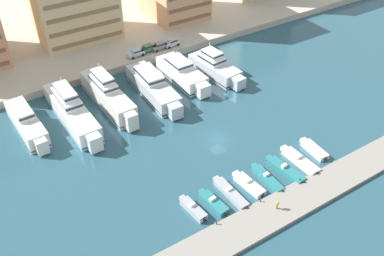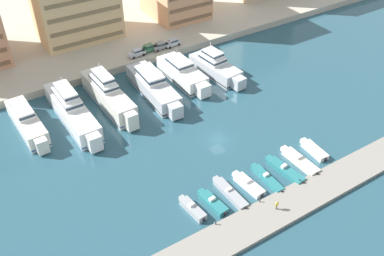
% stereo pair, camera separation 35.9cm
% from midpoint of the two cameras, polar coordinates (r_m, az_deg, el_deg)
% --- Properties ---
extents(ground_plane, '(400.00, 400.00, 0.00)m').
position_cam_midpoint_polar(ground_plane, '(80.00, 3.34, -1.53)').
color(ground_plane, '#285160').
extents(quay_promenade, '(180.00, 70.00, 1.71)m').
position_cam_midpoint_polar(quay_promenade, '(131.73, -14.13, 14.69)').
color(quay_promenade, '#BCB29E').
rests_on(quay_promenade, ground).
extents(pier_dock, '(120.00, 5.92, 0.58)m').
position_cam_midpoint_polar(pier_dock, '(69.57, 12.64, -9.92)').
color(pier_dock, gray).
rests_on(pier_dock, ground).
extents(yacht_ivory_far_left, '(4.52, 17.52, 6.49)m').
position_cam_midpoint_polar(yacht_ivory_far_left, '(86.64, -21.29, 0.67)').
color(yacht_ivory_far_left, silver).
rests_on(yacht_ivory_far_left, ground).
extents(yacht_white_left, '(4.88, 22.93, 8.42)m').
position_cam_midpoint_polar(yacht_white_left, '(86.29, -15.88, 2.26)').
color(yacht_white_left, white).
rests_on(yacht_white_left, ground).
extents(yacht_ivory_mid_left, '(4.76, 21.39, 8.56)m').
position_cam_midpoint_polar(yacht_ivory_mid_left, '(88.99, -11.28, 4.37)').
color(yacht_ivory_mid_left, silver).
rests_on(yacht_ivory_mid_left, ground).
extents(yacht_silver_center_left, '(5.41, 20.90, 6.71)m').
position_cam_midpoint_polar(yacht_silver_center_left, '(91.28, -5.32, 5.52)').
color(yacht_silver_center_left, silver).
rests_on(yacht_silver_center_left, ground).
extents(yacht_white_center, '(5.26, 17.55, 6.39)m').
position_cam_midpoint_polar(yacht_white_center, '(95.88, -1.42, 7.35)').
color(yacht_white_center, white).
rests_on(yacht_white_center, ground).
extents(yacht_silver_center_right, '(6.16, 17.00, 7.29)m').
position_cam_midpoint_polar(yacht_silver_center_right, '(98.12, 3.00, 8.15)').
color(yacht_silver_center_right, silver).
rests_on(yacht_silver_center_right, ground).
extents(motorboat_grey_far_left, '(2.05, 6.03, 1.55)m').
position_cam_midpoint_polar(motorboat_grey_far_left, '(67.01, -0.02, -10.71)').
color(motorboat_grey_far_left, '#9EA3A8').
rests_on(motorboat_grey_far_left, ground).
extents(motorboat_teal_left, '(2.42, 6.37, 1.31)m').
position_cam_midpoint_polar(motorboat_teal_left, '(68.09, 2.70, -9.87)').
color(motorboat_teal_left, teal).
rests_on(motorboat_teal_left, ground).
extents(motorboat_grey_mid_left, '(1.87, 8.28, 1.23)m').
position_cam_midpoint_polar(motorboat_grey_mid_left, '(69.64, 5.00, -8.62)').
color(motorboat_grey_mid_left, '#9EA3A8').
rests_on(motorboat_grey_mid_left, ground).
extents(motorboat_white_center_left, '(2.50, 6.85, 1.29)m').
position_cam_midpoint_polar(motorboat_white_center_left, '(71.30, 7.43, -7.44)').
color(motorboat_white_center_left, white).
rests_on(motorboat_white_center_left, ground).
extents(motorboat_teal_center, '(1.68, 7.76, 1.17)m').
position_cam_midpoint_polar(motorboat_teal_center, '(72.87, 9.88, -6.59)').
color(motorboat_teal_center, teal).
rests_on(motorboat_teal_center, ground).
extents(motorboat_teal_center_right, '(2.59, 8.36, 1.38)m').
position_cam_midpoint_polar(motorboat_teal_center_right, '(74.81, 12.19, -5.46)').
color(motorboat_teal_center_right, teal).
rests_on(motorboat_teal_center_right, ground).
extents(motorboat_cream_mid_right, '(2.29, 8.54, 1.38)m').
position_cam_midpoint_polar(motorboat_cream_mid_right, '(77.09, 14.06, -4.23)').
color(motorboat_cream_mid_right, beige).
rests_on(motorboat_cream_mid_right, ground).
extents(motorboat_white_right, '(2.28, 6.44, 0.95)m').
position_cam_midpoint_polar(motorboat_white_right, '(80.00, 15.83, -2.77)').
color(motorboat_white_right, white).
rests_on(motorboat_white_right, ground).
extents(car_silver_far_left, '(4.21, 2.14, 1.80)m').
position_cam_midpoint_polar(car_silver_far_left, '(103.30, -7.55, 9.95)').
color(car_silver_far_left, '#B7BCC1').
rests_on(car_silver_far_left, quay_promenade).
extents(car_green_left, '(4.24, 2.22, 1.80)m').
position_cam_midpoint_polar(car_green_left, '(104.97, -6.05, 10.56)').
color(car_green_left, '#2D6642').
rests_on(car_green_left, quay_promenade).
extents(car_grey_mid_left, '(4.25, 2.25, 1.80)m').
position_cam_midpoint_polar(car_grey_mid_left, '(105.81, -4.46, 10.89)').
color(car_grey_mid_left, slate).
rests_on(car_grey_mid_left, quay_promenade).
extents(car_silver_center_left, '(4.23, 2.19, 1.80)m').
position_cam_midpoint_polar(car_silver_center_left, '(107.16, -2.80, 11.34)').
color(car_silver_center_left, '#B7BCC1').
rests_on(car_silver_center_left, quay_promenade).
extents(apartment_block_left, '(19.80, 12.47, 19.20)m').
position_cam_midpoint_polar(apartment_block_left, '(111.91, -15.46, 15.57)').
color(apartment_block_left, '#E0BC84').
rests_on(apartment_block_left, quay_promenade).
extents(pedestrian_near_edge, '(0.65, 0.28, 1.70)m').
position_cam_midpoint_polar(pedestrian_near_edge, '(67.50, 11.18, -9.92)').
color(pedestrian_near_edge, '#7A6B56').
rests_on(pedestrian_near_edge, pier_dock).
extents(bollard_west, '(0.20, 0.20, 0.61)m').
position_cam_midpoint_polar(bollard_west, '(64.89, 3.13, -12.50)').
color(bollard_west, '#2D2D33').
rests_on(bollard_west, pier_dock).
extents(bollard_west_mid, '(0.20, 0.20, 0.61)m').
position_cam_midpoint_polar(bollard_west_mid, '(68.53, 8.95, -9.47)').
color(bollard_west_mid, '#2D2D33').
rests_on(bollard_west_mid, pier_dock).
extents(bollard_east_mid, '(0.20, 0.20, 0.61)m').
position_cam_midpoint_polar(bollard_east_mid, '(72.95, 14.03, -6.69)').
color(bollard_east_mid, '#2D2D33').
rests_on(bollard_east_mid, pier_dock).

